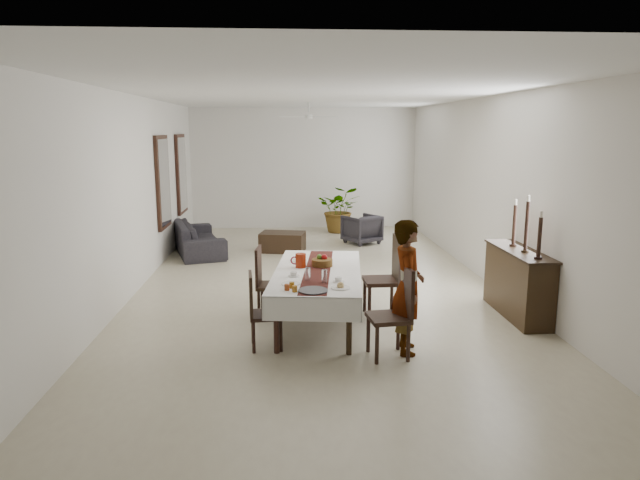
{
  "coord_description": "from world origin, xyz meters",
  "views": [
    {
      "loc": [
        -0.55,
        -9.37,
        2.65
      ],
      "look_at": [
        -0.03,
        -1.21,
        1.05
      ],
      "focal_mm": 32.0,
      "sensor_mm": 36.0,
      "label": 1
    }
  ],
  "objects_px": {
    "woman": "(408,287)",
    "sofa": "(198,238)",
    "dining_table_top": "(318,273)",
    "sideboard_body": "(518,284)",
    "red_pitcher": "(301,261)"
  },
  "relations": [
    {
      "from": "dining_table_top",
      "to": "woman",
      "type": "height_order",
      "value": "woman"
    },
    {
      "from": "dining_table_top",
      "to": "sideboard_body",
      "type": "relative_size",
      "value": 1.51
    },
    {
      "from": "dining_table_top",
      "to": "sofa",
      "type": "distance_m",
      "value": 5.29
    },
    {
      "from": "dining_table_top",
      "to": "red_pitcher",
      "type": "distance_m",
      "value": 0.32
    },
    {
      "from": "dining_table_top",
      "to": "woman",
      "type": "relative_size",
      "value": 1.46
    },
    {
      "from": "dining_table_top",
      "to": "sofa",
      "type": "xyz_separation_m",
      "value": [
        -2.32,
        4.74,
        -0.38
      ]
    },
    {
      "from": "dining_table_top",
      "to": "red_pitcher",
      "type": "bearing_deg",
      "value": 149.04
    },
    {
      "from": "red_pitcher",
      "to": "woman",
      "type": "relative_size",
      "value": 0.12
    },
    {
      "from": "dining_table_top",
      "to": "sofa",
      "type": "bearing_deg",
      "value": 122.61
    },
    {
      "from": "dining_table_top",
      "to": "sideboard_body",
      "type": "distance_m",
      "value": 2.89
    },
    {
      "from": "woman",
      "to": "sofa",
      "type": "distance_m",
      "value": 6.74
    },
    {
      "from": "dining_table_top",
      "to": "sofa",
      "type": "relative_size",
      "value": 1.05
    },
    {
      "from": "red_pitcher",
      "to": "dining_table_top",
      "type": "bearing_deg",
      "value": -37.51
    },
    {
      "from": "sideboard_body",
      "to": "woman",
      "type": "bearing_deg",
      "value": -146.66
    },
    {
      "from": "sideboard_body",
      "to": "sofa",
      "type": "bearing_deg",
      "value": 138.42
    }
  ]
}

